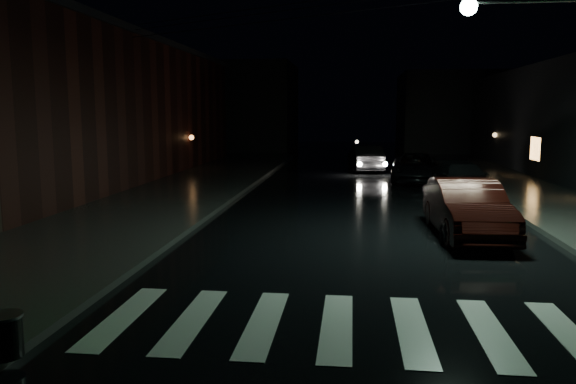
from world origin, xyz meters
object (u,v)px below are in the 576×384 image
(parked_car_a, at_px, (465,211))
(parked_car_c, at_px, (462,178))
(oncoming_car, at_px, (365,158))
(parked_car_b, at_px, (467,208))
(parked_car_d, at_px, (416,168))

(parked_car_a, distance_m, parked_car_c, 8.30)
(parked_car_c, relative_size, oncoming_car, 1.00)
(parked_car_a, height_order, parked_car_b, parked_car_b)
(parked_car_d, bearing_deg, parked_car_a, -84.34)
(parked_car_d, relative_size, oncoming_car, 1.10)
(parked_car_a, xyz_separation_m, parked_car_b, (0.00, -0.29, 0.12))
(parked_car_b, bearing_deg, parked_car_a, 87.91)
(parked_car_a, xyz_separation_m, parked_car_d, (0.00, 12.47, 0.04))
(parked_car_b, height_order, oncoming_car, parked_car_b)
(parked_car_b, distance_m, oncoming_car, 17.96)
(parked_car_d, bearing_deg, oncoming_car, 121.15)
(parked_car_b, bearing_deg, parked_car_d, 87.91)
(parked_car_c, xyz_separation_m, parked_car_d, (-1.44, 4.29, 0.03))
(parked_car_b, bearing_deg, parked_car_c, 78.24)
(parked_car_a, xyz_separation_m, parked_car_c, (1.44, 8.18, 0.00))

